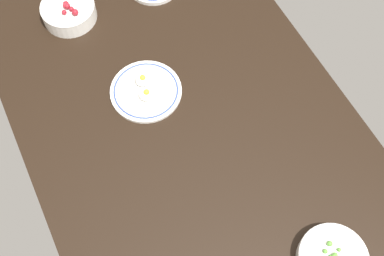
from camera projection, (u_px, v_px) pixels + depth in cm
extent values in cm
cube|color=black|center=(192.00, 134.00, 142.21)|extent=(148.82, 90.90, 4.00)
cylinder|color=white|center=(146.00, 91.00, 145.82)|extent=(21.07, 21.07, 1.02)
torus|color=#33478C|center=(146.00, 90.00, 145.37)|extent=(19.04, 19.04, 0.50)
ellipsoid|color=white|center=(143.00, 80.00, 145.56)|extent=(4.45, 4.45, 2.45)
sphere|color=yellow|center=(143.00, 78.00, 144.58)|extent=(1.78, 1.78, 1.78)
ellipsoid|color=white|center=(147.00, 94.00, 143.30)|extent=(4.55, 4.55, 2.50)
sphere|color=yellow|center=(147.00, 92.00, 142.30)|extent=(1.82, 1.82, 1.82)
sphere|color=#599E38|center=(339.00, 250.00, 120.86)|extent=(1.01, 1.01, 1.01)
sphere|color=#599E38|center=(335.00, 255.00, 120.13)|extent=(1.30, 1.30, 1.30)
sphere|color=#599E38|center=(325.00, 251.00, 120.61)|extent=(1.18, 1.18, 1.18)
sphere|color=#599E38|center=(330.00, 244.00, 121.36)|extent=(1.38, 1.38, 1.38)
cylinder|color=white|center=(69.00, 12.00, 156.60)|extent=(16.92, 16.92, 5.26)
torus|color=white|center=(67.00, 6.00, 154.26)|extent=(17.04, 17.04, 0.80)
sphere|color=maroon|center=(75.00, 12.00, 151.83)|extent=(2.09, 2.09, 2.09)
sphere|color=maroon|center=(71.00, 9.00, 152.75)|extent=(1.57, 1.57, 1.57)
sphere|color=maroon|center=(66.00, 4.00, 153.42)|extent=(1.90, 1.90, 1.90)
sphere|color=maroon|center=(64.00, 12.00, 152.16)|extent=(1.57, 1.57, 1.57)
sphere|color=maroon|center=(67.00, 6.00, 153.03)|extent=(1.93, 1.93, 1.93)
sphere|color=maroon|center=(66.00, 5.00, 153.52)|extent=(1.48, 1.48, 1.48)
sphere|color=#B2232D|center=(66.00, 5.00, 153.15)|extent=(1.96, 1.96, 1.96)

